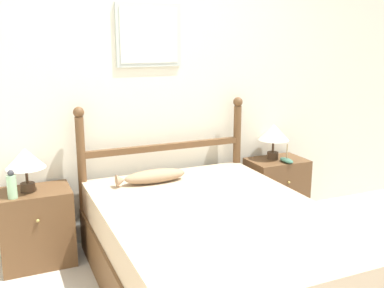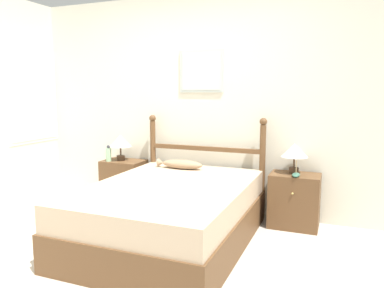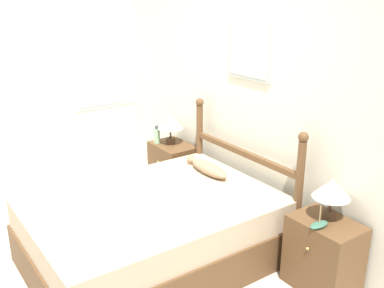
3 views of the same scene
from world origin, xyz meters
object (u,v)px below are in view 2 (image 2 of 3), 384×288
at_px(model_boat, 296,175).
at_px(nightstand_right, 294,201).
at_px(table_lamp_right, 295,151).
at_px(bottle, 109,154).
at_px(nightstand_left, 124,183).
at_px(table_lamp_left, 120,142).
at_px(bed, 170,214).
at_px(fish_pillow, 181,164).

bearing_deg(model_boat, nightstand_right, 99.51).
bearing_deg(table_lamp_right, bottle, -175.97).
bearing_deg(bottle, model_boat, -0.07).
xyz_separation_m(nightstand_left, table_lamp_left, (-0.04, -0.00, 0.52)).
relative_size(table_lamp_left, table_lamp_right, 1.00).
xyz_separation_m(bed, bottle, (-1.19, 0.75, 0.38)).
bearing_deg(table_lamp_right, fish_pillow, -170.44).
bearing_deg(nightstand_left, bottle, -142.04).
bearing_deg(nightstand_right, bed, -140.49).
relative_size(table_lamp_right, bottle, 1.57).
relative_size(bottle, model_boat, 1.19).
xyz_separation_m(table_lamp_left, fish_pillow, (0.89, -0.16, -0.19)).
height_order(nightstand_right, bottle, bottle).
bearing_deg(nightstand_left, table_lamp_left, -176.74).
height_order(bed, table_lamp_left, table_lamp_left).
height_order(table_lamp_left, bottle, table_lamp_left).
distance_m(nightstand_right, bottle, 2.27).
bearing_deg(nightstand_left, bed, -39.51).
relative_size(table_lamp_right, model_boat, 1.87).
bearing_deg(model_boat, nightstand_left, 176.90).
relative_size(bed, fish_pillow, 3.65).
distance_m(bottle, fish_pillow, 1.00).
height_order(nightstand_right, table_lamp_left, table_lamp_left).
height_order(table_lamp_left, fish_pillow, table_lamp_left).
relative_size(nightstand_left, model_boat, 3.36).
distance_m(nightstand_right, model_boat, 0.33).
distance_m(table_lamp_left, bottle, 0.21).
xyz_separation_m(bed, model_boat, (1.06, 0.75, 0.31)).
bearing_deg(bed, nightstand_left, 140.49).
height_order(bed, bottle, bottle).
height_order(bed, nightstand_right, nightstand_right).
relative_size(table_lamp_left, bottle, 1.57).
bearing_deg(table_lamp_left, model_boat, -2.99).
xyz_separation_m(model_boat, fish_pillow, (-1.26, -0.05, 0.02)).
bearing_deg(table_lamp_left, bottle, -133.96).
xyz_separation_m(nightstand_left, model_boat, (2.11, -0.11, 0.31)).
bearing_deg(fish_pillow, model_boat, 2.11).
relative_size(table_lamp_left, fish_pillow, 0.59).
distance_m(nightstand_left, table_lamp_right, 2.13).
relative_size(bed, model_boat, 11.66).
height_order(bed, nightstand_left, nightstand_left).
bearing_deg(nightstand_right, table_lamp_right, 116.04).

